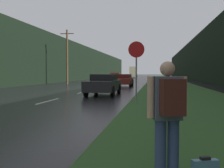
% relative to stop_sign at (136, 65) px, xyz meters
% --- Properties ---
extents(grass_verge, '(6.00, 240.00, 0.02)m').
position_rel_stop_sign_xyz_m(grass_verge, '(2.61, 27.50, -1.82)').
color(grass_verge, '#26471E').
rests_on(grass_verge, ground_plane).
extents(lane_stripe_c, '(0.12, 3.00, 0.01)m').
position_rel_stop_sign_xyz_m(lane_stripe_c, '(-4.53, 0.47, -1.83)').
color(lane_stripe_c, silver).
rests_on(lane_stripe_c, ground_plane).
extents(lane_stripe_d, '(0.12, 3.00, 0.01)m').
position_rel_stop_sign_xyz_m(lane_stripe_d, '(-4.53, 7.47, -1.83)').
color(lane_stripe_d, silver).
rests_on(lane_stripe_d, ground_plane).
extents(lane_stripe_e, '(0.12, 3.00, 0.01)m').
position_rel_stop_sign_xyz_m(lane_stripe_e, '(-4.53, 14.47, -1.83)').
color(lane_stripe_e, silver).
rests_on(lane_stripe_e, ground_plane).
extents(lane_stripe_f, '(0.12, 3.00, 0.01)m').
position_rel_stop_sign_xyz_m(lane_stripe_f, '(-4.53, 21.47, -1.83)').
color(lane_stripe_f, silver).
rests_on(lane_stripe_f, ground_plane).
extents(treeline_far_side, '(2.00, 140.00, 7.13)m').
position_rel_stop_sign_xyz_m(treeline_far_side, '(-14.67, 37.50, 1.73)').
color(treeline_far_side, black).
rests_on(treeline_far_side, ground_plane).
extents(treeline_near_side, '(2.00, 140.00, 7.75)m').
position_rel_stop_sign_xyz_m(treeline_near_side, '(8.61, 37.50, 2.04)').
color(treeline_near_side, black).
rests_on(treeline_near_side, ground_plane).
extents(utility_pole_far, '(1.80, 0.24, 7.03)m').
position_rel_stop_sign_xyz_m(utility_pole_far, '(-10.44, 21.99, 1.81)').
color(utility_pole_far, '#4C3823').
rests_on(utility_pole_far, ground_plane).
extents(stop_sign, '(0.75, 0.07, 2.91)m').
position_rel_stop_sign_xyz_m(stop_sign, '(0.00, 0.00, 0.00)').
color(stop_sign, slate).
rests_on(stop_sign, ground_plane).
extents(hitchhiker_with_backpack, '(0.53, 0.48, 1.60)m').
position_rel_stop_sign_xyz_m(hitchhiker_with_backpack, '(1.06, -9.34, -0.91)').
color(hitchhiker_with_backpack, navy).
rests_on(hitchhiker_with_backpack, ground_plane).
extents(car_passing_near, '(1.83, 4.73, 1.36)m').
position_rel_stop_sign_xyz_m(car_passing_near, '(-2.46, 4.89, -1.12)').
color(car_passing_near, black).
rests_on(car_passing_near, ground_plane).
extents(car_passing_far, '(1.90, 4.47, 1.31)m').
position_rel_stop_sign_xyz_m(car_passing_far, '(-2.46, 16.32, -1.15)').
color(car_passing_far, maroon).
rests_on(car_passing_far, ground_plane).
extents(car_oncoming, '(2.05, 4.03, 1.48)m').
position_rel_stop_sign_xyz_m(car_oncoming, '(-6.60, 39.33, -1.08)').
color(car_oncoming, maroon).
rests_on(car_oncoming, ground_plane).
extents(delivery_truck, '(2.40, 7.86, 3.55)m').
position_rel_stop_sign_xyz_m(delivery_truck, '(-6.60, 83.15, 0.04)').
color(delivery_truck, '#6E684F').
rests_on(delivery_truck, ground_plane).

